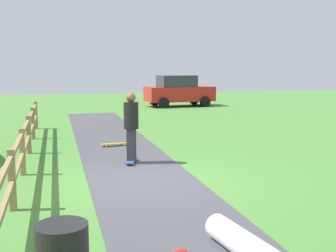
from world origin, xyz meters
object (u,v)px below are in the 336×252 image
skater_fallen (242,248)px  skateboard_loose (114,144)px  parked_car_red (179,91)px  skater_riding (131,124)px

skater_fallen → skateboard_loose: bearing=93.7°
parked_car_red → skater_fallen: bearing=-103.8°
skater_fallen → parked_car_red: 21.64m
skater_riding → skateboard_loose: size_ratio=2.24×
skater_fallen → parked_car_red: (5.15, 21.01, 0.76)m
skater_fallen → parked_car_red: parked_car_red is taller
parked_car_red → skateboard_loose: bearing=-114.5°
skateboard_loose → skater_riding: bearing=-86.9°
skateboard_loose → skater_fallen: bearing=-86.3°
skater_fallen → skateboard_loose: size_ratio=2.07×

